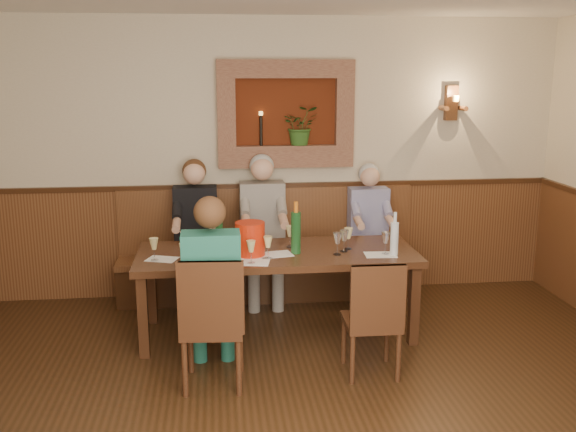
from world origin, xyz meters
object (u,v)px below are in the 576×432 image
object	(u,v)px
person_chair_front	(212,304)
bench	(268,266)
chair_near_left	(213,348)
wine_bottle_green_a	(296,232)
person_bench_left	(196,245)
chair_near_right	(371,341)
water_bottle	(394,238)
person_bench_right	(369,243)
wine_bottle_green_b	(219,232)
person_bench_mid	(263,242)
spittoon_bucket	(250,239)
dining_table	(277,260)

from	to	relation	value
person_chair_front	bench	bearing A→B (deg)	71.96
chair_near_left	wine_bottle_green_a	bearing A→B (deg)	53.73
chair_near_left	wine_bottle_green_a	size ratio (longest dim) A/B	2.25
bench	person_bench_left	distance (m)	0.77
chair_near_right	water_bottle	xyz separation A→B (m)	(0.34, 0.64, 0.63)
person_bench_right	person_chair_front	bearing A→B (deg)	-134.40
wine_bottle_green_b	wine_bottle_green_a	bearing A→B (deg)	-20.28
chair_near_left	wine_bottle_green_b	distance (m)	1.24
wine_bottle_green_a	person_chair_front	bearing A→B (deg)	-135.26
water_bottle	person_bench_mid	bearing A→B (deg)	134.44
person_bench_left	spittoon_bucket	distance (m)	1.08
dining_table	bench	bearing A→B (deg)	90.00
bench	spittoon_bucket	size ratio (longest dim) A/B	10.53
dining_table	person_bench_right	distance (m)	1.33
person_bench_mid	wine_bottle_green_a	world-z (taller)	person_bench_mid
dining_table	person_bench_left	size ratio (longest dim) A/B	1.67
person_bench_left	spittoon_bucket	size ratio (longest dim) A/B	5.04
dining_table	wine_bottle_green_a	xyz separation A→B (m)	(0.15, -0.07, 0.26)
bench	chair_near_left	size ratio (longest dim) A/B	2.98
person_bench_left	person_bench_right	world-z (taller)	person_bench_left
person_bench_left	water_bottle	distance (m)	2.01
person_bench_right	person_bench_left	bearing A→B (deg)	-179.92
chair_near_left	wine_bottle_green_a	xyz separation A→B (m)	(0.72, 0.84, 0.65)
person_bench_right	water_bottle	bearing A→B (deg)	-92.72
person_bench_left	person_chair_front	distance (m)	1.62
wine_bottle_green_a	chair_near_left	bearing A→B (deg)	-130.55
person_bench_right	spittoon_bucket	distance (m)	1.60
wine_bottle_green_b	bench	bearing A→B (deg)	57.54
chair_near_left	person_bench_mid	xyz separation A→B (m)	(0.50, 1.74, 0.32)
person_bench_left	water_bottle	xyz separation A→B (m)	(1.69, -1.05, 0.31)
chair_near_right	person_chair_front	size ratio (longest dim) A/B	0.65
spittoon_bucket	wine_bottle_green_b	xyz separation A→B (m)	(-0.25, 0.25, 0.00)
bench	chair_near_left	xyz separation A→B (m)	(-0.56, -1.85, -0.03)
dining_table	person_bench_mid	bearing A→B (deg)	93.95
bench	person_bench_left	xyz separation A→B (m)	(-0.72, -0.11, 0.27)
person_chair_front	wine_bottle_green_a	distance (m)	1.07
dining_table	wine_bottle_green_b	bearing A→B (deg)	161.07
chair_near_left	person_bench_mid	bearing A→B (deg)	78.13
wine_bottle_green_a	wine_bottle_green_b	size ratio (longest dim) A/B	1.23
bench	person_bench_mid	bearing A→B (deg)	-118.27
person_bench_left	wine_bottle_green_b	world-z (taller)	person_bench_left
spittoon_bucket	person_chair_front	bearing A→B (deg)	-114.97
person_bench_right	wine_bottle_green_b	distance (m)	1.69
person_bench_mid	person_bench_right	bearing A→B (deg)	0.19
dining_table	spittoon_bucket	bearing A→B (deg)	-160.51
wine_bottle_green_a	person_bench_right	bearing A→B (deg)	46.28
wine_bottle_green_a	water_bottle	size ratio (longest dim) A/B	1.21
person_bench_left	person_chair_front	xyz separation A→B (m)	(0.16, -1.61, -0.01)
bench	wine_bottle_green_a	bearing A→B (deg)	-81.38
bench	chair_near_right	bearing A→B (deg)	-70.66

